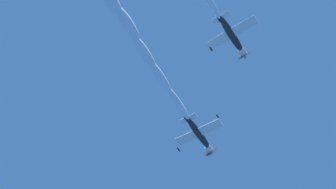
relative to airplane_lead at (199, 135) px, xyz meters
name	(u,v)px	position (x,y,z in m)	size (l,w,h in m)	color
airplane_lead	(199,135)	(0.00, 0.00, 0.00)	(8.97, 9.09, 4.49)	#232328
airplane_left_wingman	(232,36)	(-17.27, -7.58, -0.82)	(8.93, 8.99, 4.47)	#232328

